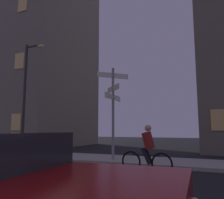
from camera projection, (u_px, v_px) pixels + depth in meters
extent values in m
plane|color=black|center=(16.00, 192.00, 5.25)|extent=(80.00, 80.00, 0.00)
cube|color=#9E9991|center=(115.00, 160.00, 10.55)|extent=(40.00, 2.55, 0.14)
cylinder|color=gray|center=(113.00, 113.00, 10.33)|extent=(0.12, 0.12, 4.17)
cube|color=white|center=(113.00, 75.00, 10.57)|extent=(1.11, 1.11, 0.24)
cube|color=beige|center=(113.00, 88.00, 10.48)|extent=(1.01, 1.01, 0.24)
cube|color=white|center=(113.00, 97.00, 10.43)|extent=(0.03, 1.73, 0.24)
cylinder|color=#2D2D30|center=(24.00, 98.00, 12.87)|extent=(0.16, 0.16, 6.24)
cylinder|color=#2D2D30|center=(34.00, 46.00, 13.06)|extent=(1.02, 0.10, 0.10)
ellipsoid|color=#F9E099|center=(41.00, 46.00, 12.84)|extent=(0.44, 0.28, 0.20)
torus|color=black|center=(131.00, 162.00, 7.78)|extent=(0.72, 0.17, 0.72)
torus|color=black|center=(162.00, 164.00, 7.20)|extent=(0.72, 0.17, 0.72)
cylinder|color=black|center=(146.00, 155.00, 7.52)|extent=(1.00, 0.19, 0.04)
cylinder|color=maroon|center=(148.00, 141.00, 7.53)|extent=(0.49, 0.38, 0.61)
sphere|color=tan|center=(148.00, 128.00, 7.59)|extent=(0.22, 0.22, 0.22)
cylinder|color=black|center=(146.00, 156.00, 7.42)|extent=(0.36, 0.17, 0.55)
cylinder|color=black|center=(148.00, 156.00, 7.57)|extent=(0.36, 0.17, 0.55)
cube|color=slate|center=(27.00, 40.00, 23.28)|extent=(11.81, 9.12, 21.28)
cube|color=#F2C672|center=(16.00, 122.00, 16.39)|extent=(0.90, 0.06, 1.20)
cube|color=#F2C672|center=(19.00, 61.00, 17.00)|extent=(0.90, 0.06, 1.20)
cube|color=#F2C672|center=(23.00, 4.00, 17.61)|extent=(0.90, 0.06, 1.20)
cube|color=#F2C672|center=(219.00, 120.00, 12.81)|extent=(0.90, 0.06, 1.20)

